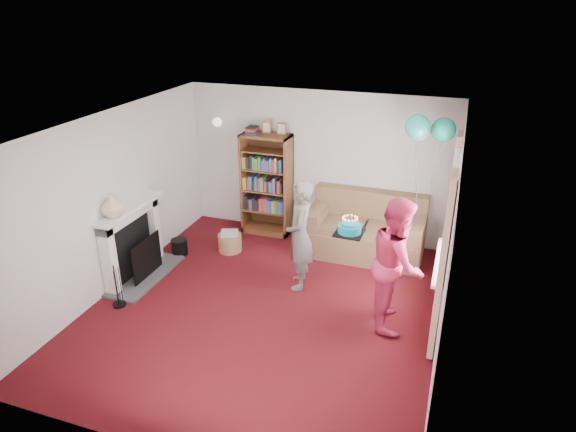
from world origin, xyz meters
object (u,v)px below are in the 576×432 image
at_px(sofa, 366,232).
at_px(birthday_cake, 350,229).
at_px(person_striped, 300,235).
at_px(person_magenta, 397,263).
at_px(bookcase, 267,185).

bearing_deg(sofa, birthday_cake, -87.17).
bearing_deg(person_striped, birthday_cake, 48.44).
xyz_separation_m(sofa, person_magenta, (0.71, -1.80, 0.50)).
height_order(person_striped, birthday_cake, person_striped).
xyz_separation_m(sofa, person_striped, (-0.70, -1.34, 0.44)).
relative_size(bookcase, sofa, 1.08).
bearing_deg(person_striped, sofa, 137.40).
height_order(person_striped, person_magenta, person_magenta).
xyz_separation_m(person_striped, person_magenta, (1.41, -0.46, 0.06)).
xyz_separation_m(person_striped, birthday_cake, (0.78, -0.39, 0.40)).
height_order(bookcase, birthday_cake, bookcase).
bearing_deg(bookcase, person_magenta, -39.02).
bearing_deg(bookcase, birthday_cake, -46.28).
bearing_deg(birthday_cake, person_magenta, -6.54).
height_order(bookcase, sofa, bookcase).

